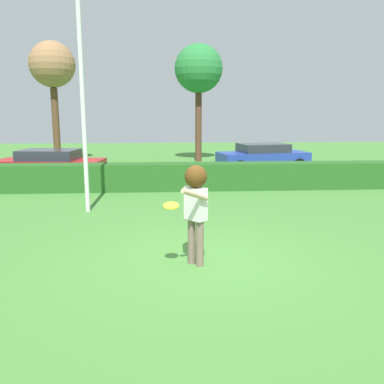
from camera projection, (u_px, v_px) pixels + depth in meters
The scene contains 9 objects.
ground_plane at pixel (204, 262), 7.69m from camera, with size 60.00×60.00×0.00m, color #478336.
person at pixel (195, 199), 7.32m from camera, with size 0.51×0.82×1.82m.
frisbee at pixel (171, 206), 6.99m from camera, with size 0.27×0.26×0.08m.
lamppost at pixel (81, 67), 10.85m from camera, with size 0.24×0.24×7.11m.
hedge_row at pixel (185, 177), 14.73m from camera, with size 25.79×0.90×0.94m, color #265B20.
parked_car_red at pixel (50, 164), 16.60m from camera, with size 4.37×2.20×1.25m.
parked_car_blue at pixel (263, 156), 19.70m from camera, with size 4.45×2.50×1.25m.
oak_tree at pixel (199, 70), 22.39m from camera, with size 2.61×2.61×6.32m.
birch_tree at pixel (52, 67), 21.77m from camera, with size 2.38×2.38×6.37m.
Camera 1 is at (-0.70, -7.28, 2.73)m, focal length 38.88 mm.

